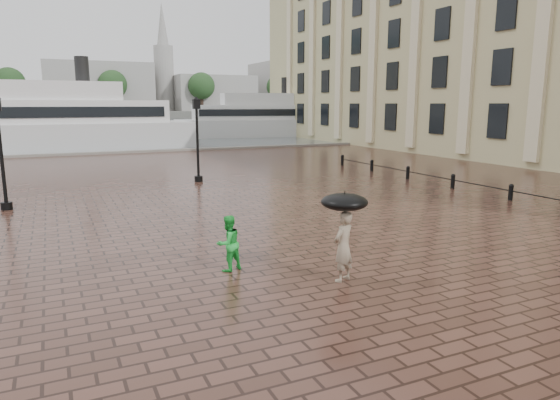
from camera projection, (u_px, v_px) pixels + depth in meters
name	position (u px, v px, depth m)	size (l,w,h in m)	color
ground	(230.00, 260.00, 13.52)	(300.00, 300.00, 0.00)	#3C231B
harbour_water	(74.00, 126.00, 95.64)	(240.00, 240.00, 0.00)	#465156
quay_edge	(106.00, 154.00, 42.09)	(80.00, 0.60, 0.30)	slate
far_shore	(63.00, 114.00, 156.14)	(300.00, 60.00, 2.00)	#4C4C47
distant_skyline	(220.00, 88.00, 165.30)	(102.50, 22.00, 33.00)	gray
far_trees	(63.00, 84.00, 134.91)	(188.00, 8.00, 13.50)	#2D2119
bollard_row	(453.00, 180.00, 24.98)	(0.22, 21.22, 0.73)	black
street_lamps	(33.00, 142.00, 24.72)	(15.44, 12.44, 4.40)	black
adult_pedestrian	(343.00, 246.00, 11.80)	(0.62, 0.41, 1.70)	gray
child_pedestrian	(228.00, 243.00, 12.57)	(0.69, 0.54, 1.43)	green
ferry_near	(50.00, 123.00, 44.49)	(25.76, 7.44, 8.35)	silver
ferry_far	(265.00, 119.00, 64.13)	(23.40, 9.28, 7.48)	silver
umbrella	(344.00, 202.00, 11.59)	(1.10, 1.10, 1.15)	black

